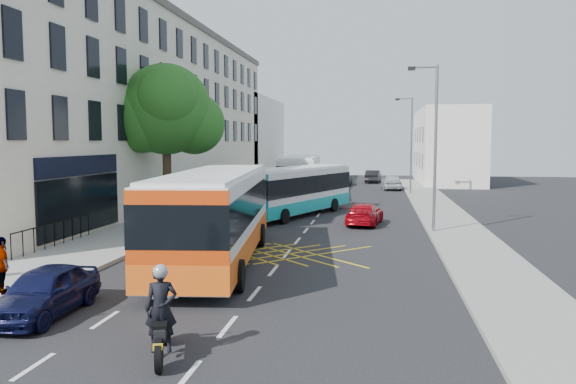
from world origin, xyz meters
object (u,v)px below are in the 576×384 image
at_px(bus_far, 301,176).
at_px(parked_car_silver, 194,224).
at_px(lamp_far, 410,140).
at_px(bus_near, 216,215).
at_px(motorbike, 161,314).
at_px(lamp_near, 433,139).
at_px(distant_car_grey, 342,179).
at_px(pedestrian_far, 2,265).
at_px(parked_car_blue, 44,291).
at_px(street_tree, 166,110).
at_px(distant_car_silver, 391,182).
at_px(distant_car_dark, 373,176).
at_px(red_hatchback, 365,214).
at_px(bus_mid, 296,190).

bearing_deg(bus_far, parked_car_silver, -100.12).
distance_m(lamp_far, bus_near, 29.44).
relative_size(motorbike, parked_car_silver, 0.54).
distance_m(lamp_near, distant_car_grey, 31.25).
height_order(lamp_near, pedestrian_far, lamp_near).
height_order(lamp_near, parked_car_blue, lamp_near).
distance_m(street_tree, bus_near, 13.39).
bearing_deg(parked_car_blue, parked_car_silver, 88.66).
bearing_deg(parked_car_silver, distant_car_silver, 65.80).
height_order(lamp_near, bus_near, lamp_near).
relative_size(bus_near, distant_car_dark, 2.95).
xyz_separation_m(lamp_near, bus_far, (-8.84, 17.28, -2.87)).
bearing_deg(lamp_far, parked_car_blue, -107.62).
bearing_deg(street_tree, parked_car_silver, -58.42).
distance_m(lamp_far, distant_car_silver, 6.86).
bearing_deg(red_hatchback, parked_car_blue, 73.84).
distance_m(bus_mid, distant_car_dark, 28.87).
height_order(bus_near, distant_car_silver, bus_near).
height_order(bus_near, parked_car_blue, bus_near).
relative_size(bus_mid, distant_car_silver, 2.50).
bearing_deg(lamp_far, street_tree, -130.81).
relative_size(distant_car_silver, pedestrian_far, 2.58).
xyz_separation_m(parked_car_blue, pedestrian_far, (-2.10, 1.25, 0.33)).
bearing_deg(lamp_near, red_hatchback, 142.61).
distance_m(motorbike, pedestrian_far, 7.08).
distance_m(distant_car_silver, pedestrian_far, 40.91).
height_order(lamp_far, pedestrian_far, lamp_far).
xyz_separation_m(lamp_near, pedestrian_far, (-13.20, -13.67, -3.64)).
bearing_deg(bus_far, lamp_near, -66.65).
xyz_separation_m(bus_far, distant_car_dark, (5.71, 16.96, -1.05)).
bearing_deg(distant_car_dark, bus_far, 76.01).
distance_m(lamp_near, parked_car_silver, 12.13).
xyz_separation_m(street_tree, bus_far, (5.87, 14.32, -4.55)).
bearing_deg(motorbike, red_hatchback, 61.94).
bearing_deg(distant_car_grey, distant_car_dark, 49.53).
distance_m(distant_car_grey, pedestrian_far, 44.55).
xyz_separation_m(bus_far, distant_car_silver, (7.49, 8.20, -1.02)).
bearing_deg(distant_car_dark, motorbike, 90.28).
relative_size(distant_car_silver, distant_car_dark, 1.02).
xyz_separation_m(parked_car_blue, distant_car_silver, (9.75, 40.41, 0.08)).
relative_size(bus_far, pedestrian_far, 7.22).
distance_m(lamp_far, bus_far, 9.68).
distance_m(street_tree, distant_car_grey, 29.19).
relative_size(distant_car_grey, distant_car_silver, 1.04).
relative_size(street_tree, lamp_near, 1.10).
height_order(parked_car_silver, distant_car_silver, distant_car_silver).
relative_size(motorbike, distant_car_grey, 0.49).
distance_m(bus_near, pedestrian_far, 7.36).
bearing_deg(red_hatchback, distant_car_silver, -87.00).
distance_m(lamp_near, parked_car_blue, 19.02).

